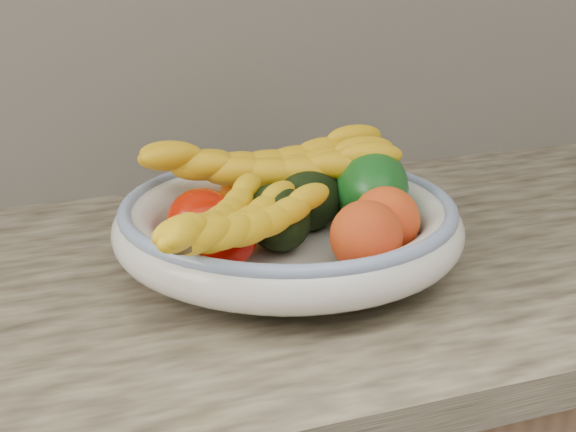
{
  "coord_description": "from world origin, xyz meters",
  "views": [
    {
      "loc": [
        -0.33,
        0.8,
        1.3
      ],
      "look_at": [
        0.0,
        1.66,
        0.96
      ],
      "focal_mm": 55.0,
      "sensor_mm": 36.0,
      "label": 1
    }
  ],
  "objects_px": {
    "banana_bunch_back": "(268,172)",
    "fruit_bowl": "(288,226)",
    "green_mango": "(370,187)",
    "banana_bunch_front": "(234,229)"
  },
  "relations": [
    {
      "from": "banana_bunch_back",
      "to": "fruit_bowl",
      "type": "bearing_deg",
      "value": -82.76
    },
    {
      "from": "green_mango",
      "to": "banana_bunch_front",
      "type": "relative_size",
      "value": 0.49
    },
    {
      "from": "fruit_bowl",
      "to": "banana_bunch_front",
      "type": "xyz_separation_m",
      "value": [
        -0.09,
        -0.07,
        0.03
      ]
    },
    {
      "from": "banana_bunch_back",
      "to": "banana_bunch_front",
      "type": "relative_size",
      "value": 1.19
    },
    {
      "from": "green_mango",
      "to": "banana_bunch_front",
      "type": "xyz_separation_m",
      "value": [
        -0.19,
        -0.09,
        0.01
      ]
    },
    {
      "from": "banana_bunch_front",
      "to": "fruit_bowl",
      "type": "bearing_deg",
      "value": -1.62
    },
    {
      "from": "fruit_bowl",
      "to": "banana_bunch_back",
      "type": "relative_size",
      "value": 1.23
    },
    {
      "from": "banana_bunch_back",
      "to": "banana_bunch_front",
      "type": "xyz_separation_m",
      "value": [
        -0.09,
        -0.15,
        -0.01
      ]
    },
    {
      "from": "green_mango",
      "to": "banana_bunch_back",
      "type": "bearing_deg",
      "value": 162.27
    },
    {
      "from": "fruit_bowl",
      "to": "banana_bunch_front",
      "type": "bearing_deg",
      "value": -139.46
    }
  ]
}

